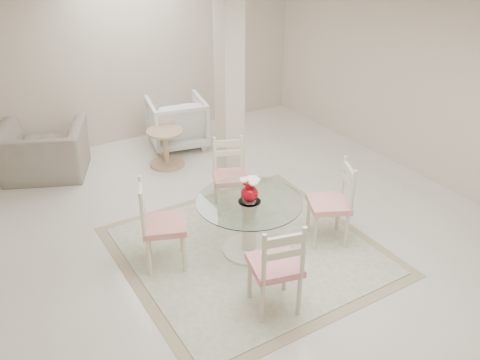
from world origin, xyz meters
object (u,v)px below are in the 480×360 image
dining_chair_west (157,219)px  dining_chair_east (335,197)px  column (230,91)px  recliner_taupe (43,152)px  side_table (166,149)px  dining_chair_north (230,169)px  dining_table (249,226)px  dining_chair_south (278,262)px  red_vase (250,189)px  armchair_white (177,122)px

dining_chair_west → dining_chair_east: bearing=-86.7°
column → recliner_taupe: column is taller
column → side_table: column is taller
dining_chair_north → dining_chair_west: (-1.29, -0.66, 0.04)m
dining_table → dining_chair_north: dining_chair_north is taller
side_table → dining_chair_west: bearing=-116.0°
column → dining_chair_south: (-1.02, -2.62, -0.75)m
dining_chair_west → dining_table: bearing=-86.5°
recliner_taupe → dining_chair_west: bearing=125.5°
dining_chair_west → dining_chair_south: size_ratio=0.99×
dining_table → dining_chair_south: dining_chair_south is taller
dining_chair_south → recliner_taupe: (-1.24, 4.15, -0.22)m
column → red_vase: (-0.71, -1.64, -0.52)m
dining_chair_east → armchair_white: 3.49m
red_vase → dining_chair_south: dining_chair_south is taller
dining_chair_north → red_vase: bearing=-85.2°
column → armchair_white: bearing=94.9°
column → dining_table: 2.05m
red_vase → dining_chair_south: (-0.31, -0.98, -0.23)m
column → dining_chair_north: 1.11m
dining_chair_west → dining_chair_south: 1.45m
dining_chair_south → side_table: dining_chair_south is taller
dining_chair_south → armchair_white: (0.89, 4.13, -0.19)m
dining_chair_east → armchair_white: bearing=-148.1°
dining_chair_east → dining_chair_north: size_ratio=1.05×
dining_table → side_table: dining_table is taller
dining_chair_east → dining_chair_west: (-1.95, 0.63, 0.01)m
dining_chair_north → dining_chair_south: bearing=-85.2°
dining_chair_south → recliner_taupe: dining_chair_south is taller
dining_chair_north → dining_chair_west: size_ratio=0.94×
dining_chair_north → side_table: dining_chair_north is taller
armchair_white → recliner_taupe: bearing=11.3°
column → side_table: bearing=122.6°
armchair_white → side_table: bearing=63.3°
dining_table → red_vase: 0.49m
red_vase → dining_chair_north: dining_chair_north is taller
dining_chair_west → side_table: bearing=-4.7°
recliner_taupe → side_table: recliner_taupe is taller
dining_chair_west → side_table: 2.53m
dining_chair_north → recliner_taupe: dining_chair_north is taller
armchair_white → red_vase: bearing=91.4°
dining_table → armchair_white: 3.20m
red_vase → recliner_taupe: bearing=116.0°
dining_chair_east → recliner_taupe: (-2.52, 3.49, -0.20)m
dining_chair_north → dining_chair_west: dining_chair_west is taller
recliner_taupe → side_table: (1.67, -0.60, -0.12)m
red_vase → recliner_taupe: 3.56m
dining_chair_east → dining_chair_south: size_ratio=0.98×
dining_table → recliner_taupe: bearing=116.0°
dining_table → dining_chair_west: 1.05m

